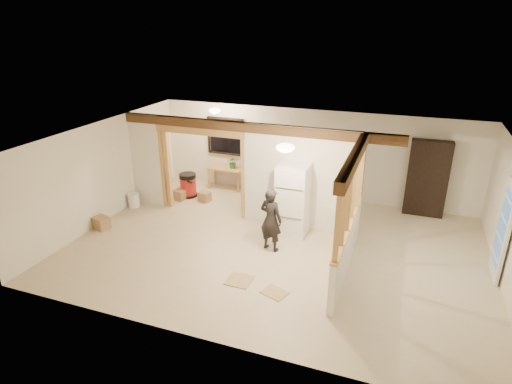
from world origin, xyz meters
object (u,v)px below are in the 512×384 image
at_px(work_table, 226,178).
at_px(woman, 271,220).
at_px(bookshelf, 427,178).
at_px(refrigerator, 293,200).
at_px(shop_vac, 188,185).

bearing_deg(work_table, woman, -49.71).
height_order(woman, work_table, woman).
bearing_deg(bookshelf, woman, -135.17).
height_order(woman, bookshelf, bookshelf).
xyz_separation_m(woman, bookshelf, (3.16, 3.14, 0.27)).
relative_size(refrigerator, work_table, 1.65).
distance_m(refrigerator, bookshelf, 3.68).
height_order(refrigerator, woman, refrigerator).
bearing_deg(bookshelf, work_table, -179.24).
height_order(work_table, shop_vac, shop_vac).
xyz_separation_m(woman, shop_vac, (-3.20, 2.12, -0.38)).
bearing_deg(shop_vac, work_table, 50.53).
relative_size(refrigerator, shop_vac, 2.49).
xyz_separation_m(refrigerator, shop_vac, (-3.43, 1.20, -0.51)).
relative_size(refrigerator, bookshelf, 0.86).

